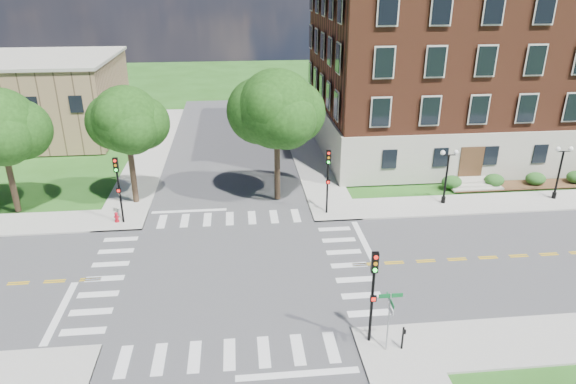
{
  "coord_description": "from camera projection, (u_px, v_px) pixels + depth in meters",
  "views": [
    {
      "loc": [
        0.76,
        -26.29,
        16.27
      ],
      "look_at": [
        3.91,
        4.2,
        3.2
      ],
      "focal_mm": 32.0,
      "sensor_mm": 36.0,
      "label": 1
    }
  ],
  "objects": [
    {
      "name": "shrub_row",
      "position": [
        555.0,
        185.0,
        42.81
      ],
      "size": [
        18.0,
        2.0,
        1.3
      ],
      "primitive_type": null,
      "color": "#224D19",
      "rests_on": "ground"
    },
    {
      "name": "stop_bar_east",
      "position": [
        363.0,
        240.0,
        33.95
      ],
      "size": [
        0.4,
        5.5,
        0.0
      ],
      "primitive_type": "cube",
      "color": "silver",
      "rests_on": "ground"
    },
    {
      "name": "road_ew",
      "position": [
        230.0,
        272.0,
        30.37
      ],
      "size": [
        90.0,
        12.0,
        0.01
      ],
      "primitive_type": "cube",
      "color": "#3D3D3F",
      "rests_on": "ground"
    },
    {
      "name": "sidewalk_ne",
      "position": [
        402.0,
        170.0,
        45.87
      ],
      "size": [
        34.0,
        34.0,
        0.12
      ],
      "color": "#9E9B93",
      "rests_on": "ground"
    },
    {
      "name": "fire_hydrant",
      "position": [
        117.0,
        217.0,
        36.11
      ],
      "size": [
        0.35,
        0.35,
        0.75
      ],
      "color": "#A40C1B",
      "rests_on": "ground"
    },
    {
      "name": "secondary_building",
      "position": [
        19.0,
        97.0,
        54.06
      ],
      "size": [
        20.4,
        15.4,
        8.3
      ],
      "color": "#8E704E",
      "rests_on": "ground"
    },
    {
      "name": "tree_c",
      "position": [
        126.0,
        120.0,
        36.98
      ],
      "size": [
        4.89,
        4.89,
        8.92
      ],
      "color": "#322219",
      "rests_on": "ground"
    },
    {
      "name": "ground",
      "position": [
        230.0,
        272.0,
        30.37
      ],
      "size": [
        160.0,
        160.0,
        0.0
      ],
      "primitive_type": "plane",
      "color": "#224D15",
      "rests_on": "ground"
    },
    {
      "name": "push_button_post",
      "position": [
        403.0,
        337.0,
        23.71
      ],
      "size": [
        0.14,
        0.21,
        1.2
      ],
      "color": "black",
      "rests_on": "ground"
    },
    {
      "name": "twin_lamp_west",
      "position": [
        447.0,
        173.0,
        38.32
      ],
      "size": [
        1.36,
        0.36,
        4.23
      ],
      "color": "black",
      "rests_on": "ground"
    },
    {
      "name": "twin_lamp_east",
      "position": [
        560.0,
        169.0,
        39.11
      ],
      "size": [
        1.36,
        0.36,
        4.23
      ],
      "color": "black",
      "rests_on": "ground"
    },
    {
      "name": "traffic_signal_ne",
      "position": [
        328.0,
        174.0,
        36.43
      ],
      "size": [
        0.32,
        0.36,
        4.8
      ],
      "color": "black",
      "rests_on": "ground"
    },
    {
      "name": "traffic_signal_nw",
      "position": [
        118.0,
        182.0,
        34.99
      ],
      "size": [
        0.34,
        0.37,
        4.8
      ],
      "color": "black",
      "rests_on": "ground"
    },
    {
      "name": "main_building",
      "position": [
        476.0,
        63.0,
        49.5
      ],
      "size": [
        30.6,
        22.4,
        16.5
      ],
      "color": "#ACA898",
      "rests_on": "ground"
    },
    {
      "name": "sidewalk_nw",
      "position": [
        46.0,
        184.0,
        42.96
      ],
      "size": [
        34.0,
        34.0,
        0.12
      ],
      "color": "#9E9B93",
      "rests_on": "ground"
    },
    {
      "name": "crosswalk_east",
      "position": [
        349.0,
        265.0,
        31.05
      ],
      "size": [
        2.2,
        10.2,
        0.02
      ],
      "primitive_type": null,
      "color": "silver",
      "rests_on": "ground"
    },
    {
      "name": "tree_d",
      "position": [
        277.0,
        109.0,
        37.28
      ],
      "size": [
        5.86,
        5.86,
        10.03
      ],
      "color": "#322219",
      "rests_on": "ground"
    },
    {
      "name": "road_ns",
      "position": [
        230.0,
        272.0,
        30.37
      ],
      "size": [
        12.0,
        90.0,
        0.01
      ],
      "primitive_type": "cube",
      "color": "#3D3D3F",
      "rests_on": "ground"
    },
    {
      "name": "traffic_signal_se",
      "position": [
        373.0,
        286.0,
        23.32
      ],
      "size": [
        0.34,
        0.37,
        4.8
      ],
      "color": "black",
      "rests_on": "ground"
    },
    {
      "name": "street_sign_pole",
      "position": [
        390.0,
        311.0,
        23.05
      ],
      "size": [
        1.1,
        1.1,
        3.1
      ],
      "color": "gray",
      "rests_on": "ground"
    }
  ]
}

